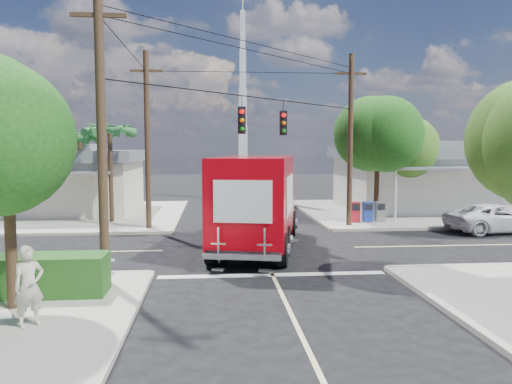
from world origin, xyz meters
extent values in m
plane|color=black|center=(0.00, 0.00, 0.00)|extent=(120.00, 120.00, 0.00)
cube|color=gray|center=(11.00, 11.00, 0.07)|extent=(14.00, 14.00, 0.14)
cube|color=#A8A395|center=(4.00, 11.00, 0.07)|extent=(0.25, 14.00, 0.14)
cube|color=#A8A395|center=(11.00, 4.00, 0.07)|extent=(14.00, 0.25, 0.14)
cube|color=gray|center=(-11.00, 11.00, 0.07)|extent=(14.00, 14.00, 0.14)
cube|color=#A8A395|center=(-4.00, 11.00, 0.07)|extent=(0.25, 14.00, 0.14)
cube|color=#A8A395|center=(-11.00, 4.00, 0.07)|extent=(14.00, 0.25, 0.14)
cube|color=#A8A395|center=(4.00, -11.00, 0.07)|extent=(0.25, 14.00, 0.14)
cube|color=#A8A395|center=(-4.00, -11.00, 0.07)|extent=(0.25, 14.00, 0.14)
cube|color=beige|center=(0.00, 10.00, 0.01)|extent=(0.12, 12.00, 0.01)
cube|color=beige|center=(0.00, -10.00, 0.01)|extent=(0.12, 12.00, 0.01)
cube|color=beige|center=(10.00, 0.00, 0.01)|extent=(12.00, 0.12, 0.01)
cube|color=beige|center=(-10.00, 0.00, 0.01)|extent=(12.00, 0.12, 0.01)
cube|color=silver|center=(0.00, -4.30, 0.01)|extent=(7.50, 0.40, 0.01)
cube|color=silver|center=(12.50, 12.00, 1.84)|extent=(11.00, 8.00, 3.40)
cube|color=slate|center=(12.50, 12.00, 3.89)|extent=(11.80, 8.80, 0.70)
cube|color=slate|center=(12.50, 12.00, 4.39)|extent=(6.05, 4.40, 0.50)
cube|color=slate|center=(12.50, 7.10, 3.04)|extent=(9.90, 1.80, 0.15)
cylinder|color=silver|center=(8.10, 6.30, 1.59)|extent=(0.12, 0.12, 2.90)
cube|color=beige|center=(-12.00, 12.50, 1.74)|extent=(10.00, 8.00, 3.20)
cube|color=slate|center=(-12.00, 12.50, 3.69)|extent=(10.80, 8.80, 0.70)
cube|color=slate|center=(-12.00, 12.50, 4.19)|extent=(5.50, 4.40, 0.50)
cube|color=slate|center=(-12.00, 7.60, 2.84)|extent=(9.00, 1.80, 0.15)
cylinder|color=silver|center=(-8.00, 6.80, 1.49)|extent=(0.12, 0.12, 2.70)
cube|color=silver|center=(0.50, 20.00, 1.50)|extent=(0.80, 0.80, 3.00)
cube|color=silver|center=(0.50, 20.00, 4.50)|extent=(0.70, 0.70, 3.00)
cube|color=silver|center=(0.50, 20.00, 7.50)|extent=(0.60, 0.60, 3.00)
cube|color=silver|center=(0.50, 20.00, 10.50)|extent=(0.50, 0.50, 3.00)
cube|color=silver|center=(0.50, 20.00, 13.50)|extent=(0.40, 0.40, 3.00)
cylinder|color=#422D1C|center=(-7.00, -7.50, 2.00)|extent=(0.28, 0.28, 3.71)
sphere|color=#12460F|center=(-7.00, -7.50, 4.32)|extent=(3.71, 3.71, 3.71)
sphere|color=#12460F|center=(-6.65, -7.80, 4.20)|extent=(3.25, 3.25, 3.25)
cylinder|color=#422D1C|center=(7.20, 6.80, 2.19)|extent=(0.28, 0.28, 4.10)
sphere|color=#12460F|center=(7.20, 6.80, 4.75)|extent=(4.10, 4.10, 4.10)
sphere|color=#12460F|center=(6.80, 7.00, 5.00)|extent=(3.33, 3.33, 3.33)
sphere|color=#12460F|center=(7.55, 6.50, 4.62)|extent=(3.58, 3.58, 3.58)
cylinder|color=#422D1C|center=(9.80, 9.00, 1.93)|extent=(0.28, 0.28, 3.58)
sphere|color=#316315|center=(9.80, 9.00, 4.17)|extent=(3.58, 3.58, 3.58)
sphere|color=#316315|center=(9.40, 9.20, 4.40)|extent=(2.91, 2.91, 2.91)
sphere|color=#316315|center=(10.15, 8.70, 4.06)|extent=(3.14, 3.14, 3.14)
cylinder|color=#422D1C|center=(-7.50, 7.50, 2.64)|extent=(0.24, 0.24, 5.00)
cone|color=#266A2E|center=(-6.60, 7.50, 5.24)|extent=(0.50, 2.06, 0.98)
cone|color=#266A2E|center=(-6.94, 8.20, 5.24)|extent=(1.92, 1.68, 0.98)
cone|color=#266A2E|center=(-7.70, 8.38, 5.24)|extent=(2.12, 0.95, 0.98)
cone|color=#266A2E|center=(-8.31, 7.89, 5.24)|extent=(1.34, 2.07, 0.98)
cone|color=#266A2E|center=(-8.31, 7.11, 5.24)|extent=(1.34, 2.07, 0.98)
cone|color=#266A2E|center=(-7.70, 6.62, 5.24)|extent=(2.12, 0.95, 0.98)
cone|color=#266A2E|center=(-6.94, 6.80, 5.24)|extent=(1.92, 1.68, 0.98)
cylinder|color=#422D1C|center=(-9.50, 9.00, 2.44)|extent=(0.24, 0.24, 4.60)
cone|color=#266A2E|center=(-8.60, 9.00, 4.84)|extent=(0.50, 2.06, 0.98)
cone|color=#266A2E|center=(-8.94, 9.70, 4.84)|extent=(1.92, 1.68, 0.98)
cone|color=#266A2E|center=(-9.70, 9.88, 4.84)|extent=(2.12, 0.95, 0.98)
cone|color=#266A2E|center=(-10.31, 9.39, 4.84)|extent=(1.34, 2.07, 0.98)
cone|color=#266A2E|center=(-10.31, 8.61, 4.84)|extent=(1.34, 2.07, 0.98)
cone|color=#266A2E|center=(-9.70, 8.12, 4.84)|extent=(2.12, 0.95, 0.98)
cone|color=#266A2E|center=(-8.94, 8.30, 4.84)|extent=(1.92, 1.68, 0.98)
cylinder|color=#473321|center=(-5.20, -5.20, 4.50)|extent=(0.28, 0.28, 9.00)
cube|color=#473321|center=(-5.20, -5.20, 8.00)|extent=(1.60, 0.12, 0.12)
cylinder|color=#473321|center=(5.20, 5.20, 4.50)|extent=(0.28, 0.28, 9.00)
cube|color=#473321|center=(5.20, 5.20, 8.00)|extent=(1.60, 0.12, 0.12)
cylinder|color=#473321|center=(-5.20, 5.20, 4.50)|extent=(0.28, 0.28, 9.00)
cube|color=#473321|center=(-5.20, 5.20, 8.00)|extent=(1.60, 0.12, 0.12)
cylinder|color=black|center=(0.00, 0.00, 6.20)|extent=(10.43, 10.43, 0.04)
cube|color=black|center=(-0.80, -0.80, 5.25)|extent=(0.30, 0.24, 1.05)
sphere|color=red|center=(-0.80, -0.94, 5.58)|extent=(0.20, 0.20, 0.20)
cube|color=black|center=(1.10, 1.10, 5.25)|extent=(0.30, 0.24, 1.05)
sphere|color=red|center=(1.10, 0.96, 5.58)|extent=(0.20, 0.20, 0.20)
cube|color=silver|center=(-7.80, -5.60, 0.49)|extent=(5.94, 0.05, 0.08)
cube|color=silver|center=(-7.80, -5.60, 0.89)|extent=(5.94, 0.05, 0.08)
cube|color=silver|center=(-5.00, -5.60, 0.64)|extent=(0.09, 0.06, 1.00)
cube|color=maroon|center=(5.80, 6.20, 0.69)|extent=(0.50, 0.50, 1.10)
cube|color=navy|center=(6.50, 6.20, 0.69)|extent=(0.50, 0.50, 1.10)
cube|color=slate|center=(7.20, 6.20, 0.69)|extent=(0.50, 0.50, 1.10)
cube|color=black|center=(-0.10, 0.11, 0.60)|extent=(4.23, 8.87, 0.27)
cube|color=#AE020C|center=(0.60, 3.38, 1.48)|extent=(2.96, 2.37, 2.41)
cube|color=black|center=(0.75, 4.13, 1.92)|extent=(2.31, 0.74, 1.04)
cube|color=silver|center=(0.80, 4.34, 0.71)|extent=(2.49, 0.65, 0.38)
cube|color=#AE020C|center=(-0.30, -0.85, 2.24)|extent=(3.99, 6.78, 3.17)
cube|color=white|center=(1.06, -1.14, 2.41)|extent=(0.84, 3.86, 1.42)
cube|color=white|center=(-1.66, -0.56, 2.41)|extent=(0.84, 3.86, 1.42)
cube|color=white|center=(-0.96, -3.98, 2.41)|extent=(1.93, 0.43, 1.42)
cube|color=silver|center=(-0.99, -4.12, 0.60)|extent=(2.63, 0.81, 0.20)
cube|color=silver|center=(-1.77, -4.10, 1.04)|extent=(0.50, 0.17, 1.09)
cube|color=silver|center=(-0.27, -4.41, 1.04)|extent=(0.50, 0.17, 1.09)
cylinder|color=black|center=(-0.67, 3.48, 0.60)|extent=(0.59, 1.25, 1.20)
cylinder|color=black|center=(1.79, 2.96, 0.60)|extent=(0.59, 1.25, 1.20)
cylinder|color=black|center=(-1.99, -2.73, 0.60)|extent=(0.59, 1.25, 1.20)
cylinder|color=black|center=(0.48, -3.25, 0.60)|extent=(0.59, 1.25, 1.20)
imported|color=silver|center=(12.15, 3.09, 0.70)|extent=(5.32, 2.94, 1.41)
imported|color=#BCB49D|center=(-6.10, -8.89, 1.06)|extent=(0.80, 0.77, 1.85)
camera|label=1|loc=(-1.94, -20.32, 4.16)|focal=35.00mm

